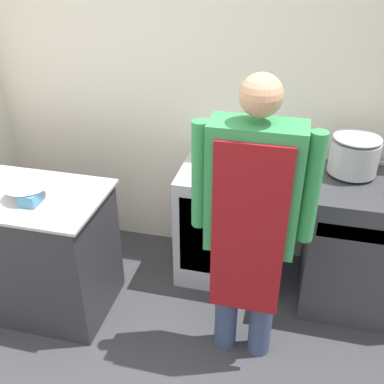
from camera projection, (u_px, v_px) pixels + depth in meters
wall_back at (208, 89)px, 3.22m from camera, size 8.00×0.05×2.70m
prep_counter at (26, 249)px, 3.06m from camera, size 1.17×0.65×0.90m
stove at (367, 245)px, 3.07m from camera, size 0.82×0.66×0.96m
fridge_unit at (228, 224)px, 3.35m from camera, size 0.71×0.57×0.88m
person_cook at (251, 215)px, 2.40m from camera, size 0.66×0.24×1.78m
mixing_bowl at (28, 191)px, 2.76m from camera, size 0.27×0.27×0.08m
plastic_tub at (30, 199)px, 2.69m from camera, size 0.10×0.10×0.08m
stock_pot at (355, 153)px, 2.89m from camera, size 0.31×0.31×0.27m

